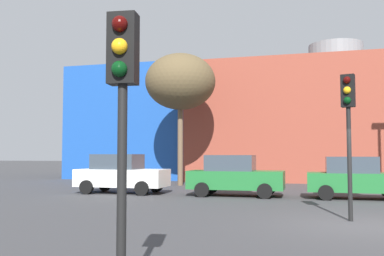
{
  "coord_description": "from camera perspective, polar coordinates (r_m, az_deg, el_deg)",
  "views": [
    {
      "loc": [
        -1.38,
        -11.9,
        1.8
      ],
      "look_at": [
        -6.6,
        7.41,
        3.03
      ],
      "focal_mm": 40.67,
      "sensor_mm": 36.0,
      "label": 1
    }
  ],
  "objects": [
    {
      "name": "traffic_light_island",
      "position": [
        12.66,
        19.81,
        1.89
      ],
      "size": [
        0.41,
        0.39,
        4.0
      ],
      "rotation": [
        0.0,
        0.0,
        -1.81
      ],
      "color": "black",
      "rests_on": "ground_plane"
    },
    {
      "name": "parked_car_2",
      "position": [
        18.99,
        20.71,
        -6.14
      ],
      "size": [
        3.96,
        1.95,
        1.72
      ],
      "color": "#1E662D",
      "rests_on": "ground_plane"
    },
    {
      "name": "traffic_light_near_left",
      "position": [
        5.49,
        -9.15,
        5.28
      ],
      "size": [
        0.38,
        0.38,
        3.57
      ],
      "rotation": [
        0.0,
        0.0,
        -1.47
      ],
      "color": "black",
      "rests_on": "ground_plane"
    },
    {
      "name": "parked_car_1",
      "position": [
        19.16,
        5.61,
        -6.23
      ],
      "size": [
        4.11,
        2.01,
        1.78
      ],
      "color": "#1E662D",
      "rests_on": "ground_plane"
    },
    {
      "name": "ground_plane",
      "position": [
        12.12,
        21.98,
        -11.79
      ],
      "size": [
        200.0,
        200.0,
        0.0
      ],
      "primitive_type": "plane",
      "color": "#38383A"
    },
    {
      "name": "parked_car_0",
      "position": [
        20.74,
        -9.29,
        -5.94
      ],
      "size": [
        4.2,
        2.06,
        1.82
      ],
      "color": "white",
      "rests_on": "ground_plane"
    },
    {
      "name": "bare_tree_0",
      "position": [
        25.94,
        -1.54,
        6.02
      ],
      "size": [
        4.17,
        4.17,
        7.79
      ],
      "color": "brown",
      "rests_on": "ground_plane"
    },
    {
      "name": "building_backdrop",
      "position": [
        34.6,
        18.49,
        0.6
      ],
      "size": [
        39.44,
        13.18,
        10.17
      ],
      "color": "brown",
      "rests_on": "ground_plane"
    }
  ]
}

